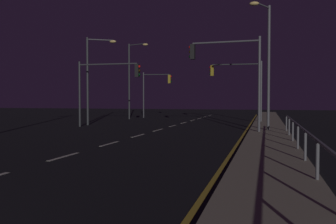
{
  "coord_description": "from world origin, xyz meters",
  "views": [
    {
      "loc": [
        7.12,
        -2.82,
        2.09
      ],
      "look_at": [
        0.44,
        21.95,
        1.21
      ],
      "focal_mm": 39.12,
      "sensor_mm": 36.0,
      "label": 1
    }
  ],
  "objects_px": {
    "street_lamp_median": "(266,55)",
    "street_lamp_far_end": "(93,72)",
    "street_lamp_corner": "(132,74)",
    "traffic_light_far_right": "(238,79)",
    "traffic_light_overhead_east": "(228,65)",
    "traffic_light_mid_right": "(107,80)",
    "traffic_light_mid_left": "(156,86)"
  },
  "relations": [
    {
      "from": "traffic_light_mid_right",
      "to": "street_lamp_far_end",
      "type": "height_order",
      "value": "street_lamp_far_end"
    },
    {
      "from": "street_lamp_far_end",
      "to": "traffic_light_mid_right",
      "type": "bearing_deg",
      "value": -41.37
    },
    {
      "from": "traffic_light_far_right",
      "to": "traffic_light_overhead_east",
      "type": "bearing_deg",
      "value": -88.97
    },
    {
      "from": "street_lamp_median",
      "to": "traffic_light_far_right",
      "type": "bearing_deg",
      "value": 104.49
    },
    {
      "from": "traffic_light_far_right",
      "to": "street_lamp_far_end",
      "type": "xyz_separation_m",
      "value": [
        -11.25,
        -5.96,
        0.39
      ]
    },
    {
      "from": "traffic_light_mid_right",
      "to": "street_lamp_corner",
      "type": "bearing_deg",
      "value": 100.78
    },
    {
      "from": "street_lamp_far_end",
      "to": "street_lamp_corner",
      "type": "bearing_deg",
      "value": 89.87
    },
    {
      "from": "street_lamp_far_end",
      "to": "street_lamp_corner",
      "type": "xyz_separation_m",
      "value": [
        0.02,
        9.0,
        0.45
      ]
    },
    {
      "from": "street_lamp_median",
      "to": "street_lamp_corner",
      "type": "height_order",
      "value": "street_lamp_median"
    },
    {
      "from": "traffic_light_mid_left",
      "to": "street_lamp_median",
      "type": "height_order",
      "value": "street_lamp_median"
    },
    {
      "from": "street_lamp_median",
      "to": "street_lamp_far_end",
      "type": "distance_m",
      "value": 14.13
    },
    {
      "from": "street_lamp_median",
      "to": "street_lamp_far_end",
      "type": "relative_size",
      "value": 1.11
    },
    {
      "from": "traffic_light_overhead_east",
      "to": "traffic_light_mid_left",
      "type": "bearing_deg",
      "value": 120.39
    },
    {
      "from": "traffic_light_mid_right",
      "to": "street_lamp_far_end",
      "type": "xyz_separation_m",
      "value": [
        -2.08,
        1.84,
        0.75
      ]
    },
    {
      "from": "traffic_light_mid_right",
      "to": "street_lamp_far_end",
      "type": "bearing_deg",
      "value": 138.63
    },
    {
      "from": "traffic_light_overhead_east",
      "to": "street_lamp_far_end",
      "type": "relative_size",
      "value": 0.81
    },
    {
      "from": "traffic_light_far_right",
      "to": "traffic_light_overhead_east",
      "type": "distance_m",
      "value": 10.37
    },
    {
      "from": "traffic_light_overhead_east",
      "to": "street_lamp_far_end",
      "type": "bearing_deg",
      "value": 158.91
    },
    {
      "from": "traffic_light_mid_right",
      "to": "street_lamp_corner",
      "type": "relative_size",
      "value": 0.63
    },
    {
      "from": "traffic_light_far_right",
      "to": "street_lamp_median",
      "type": "bearing_deg",
      "value": -75.51
    },
    {
      "from": "traffic_light_far_right",
      "to": "street_lamp_far_end",
      "type": "bearing_deg",
      "value": -152.11
    },
    {
      "from": "traffic_light_far_right",
      "to": "traffic_light_overhead_east",
      "type": "xyz_separation_m",
      "value": [
        0.19,
        -10.37,
        0.27
      ]
    },
    {
      "from": "traffic_light_mid_right",
      "to": "traffic_light_overhead_east",
      "type": "xyz_separation_m",
      "value": [
        9.35,
        -2.58,
        0.63
      ]
    },
    {
      "from": "traffic_light_mid_right",
      "to": "street_lamp_median",
      "type": "distance_m",
      "value": 11.79
    },
    {
      "from": "street_lamp_far_end",
      "to": "street_lamp_corner",
      "type": "height_order",
      "value": "street_lamp_corner"
    },
    {
      "from": "traffic_light_overhead_east",
      "to": "street_lamp_corner",
      "type": "xyz_separation_m",
      "value": [
        -11.42,
        13.41,
        0.57
      ]
    },
    {
      "from": "traffic_light_mid_right",
      "to": "traffic_light_mid_left",
      "type": "height_order",
      "value": "traffic_light_mid_left"
    },
    {
      "from": "traffic_light_overhead_east",
      "to": "traffic_light_mid_left",
      "type": "height_order",
      "value": "traffic_light_overhead_east"
    },
    {
      "from": "traffic_light_mid_right",
      "to": "street_lamp_corner",
      "type": "xyz_separation_m",
      "value": [
        -2.06,
        10.83,
        1.2
      ]
    },
    {
      "from": "traffic_light_overhead_east",
      "to": "traffic_light_mid_left",
      "type": "relative_size",
      "value": 1.12
    },
    {
      "from": "traffic_light_overhead_east",
      "to": "street_lamp_corner",
      "type": "height_order",
      "value": "street_lamp_corner"
    },
    {
      "from": "traffic_light_mid_right",
      "to": "traffic_light_overhead_east",
      "type": "relative_size",
      "value": 0.87
    }
  ]
}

